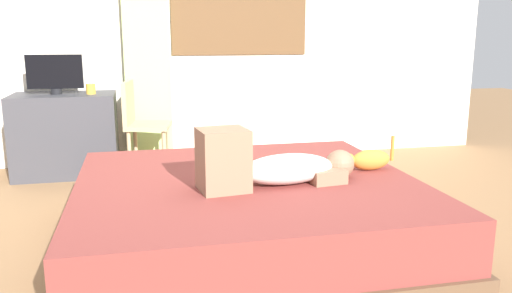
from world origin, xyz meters
TOP-DOWN VIEW (x-y plane):
  - ground_plane at (0.00, 0.00)m, footprint 16.00×16.00m
  - back_wall_with_window at (0.01, 2.43)m, footprint 6.40×0.14m
  - bed at (0.10, 0.02)m, footprint 2.03×1.93m
  - person_lying at (0.21, -0.13)m, footprint 0.94×0.36m
  - cat at (0.89, 0.05)m, footprint 0.36×0.13m
  - desk at (-1.17, 2.03)m, footprint 0.90×0.56m
  - tv_monitor at (-1.22, 2.03)m, footprint 0.48×0.10m
  - cup at (-0.92, 1.98)m, footprint 0.08×0.08m
  - chair_by_desk at (-0.50, 1.83)m, footprint 0.44×0.44m
  - curtain_left at (-0.41, 2.31)m, footprint 0.44×0.06m

SIDE VIEW (x-z plane):
  - ground_plane at x=0.00m, z-range 0.00..0.00m
  - bed at x=0.10m, z-range 0.00..0.42m
  - desk at x=-1.17m, z-range 0.00..0.74m
  - cat at x=0.89m, z-range 0.39..0.60m
  - chair_by_desk at x=-0.50m, z-range 0.08..0.94m
  - person_lying at x=0.21m, z-range 0.37..0.71m
  - cup at x=-0.92m, z-range 0.74..0.83m
  - tv_monitor at x=-1.22m, z-range 0.75..1.10m
  - curtain_left at x=-0.41m, z-range 0.00..2.52m
  - back_wall_with_window at x=0.01m, z-range 0.00..2.90m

